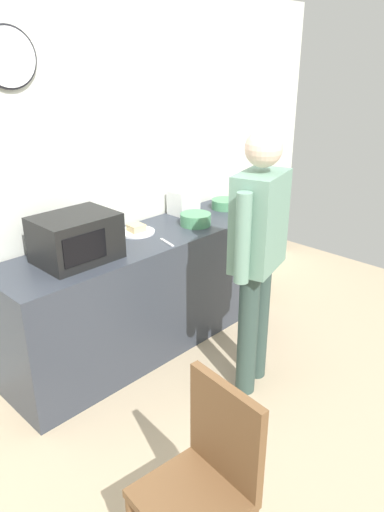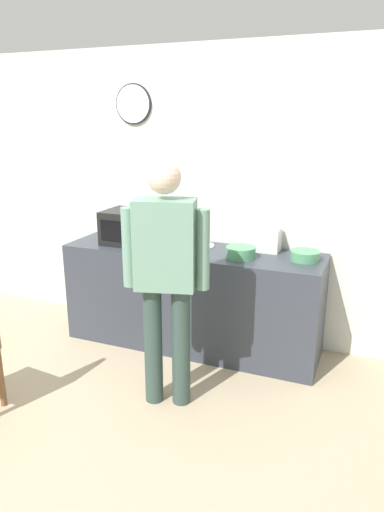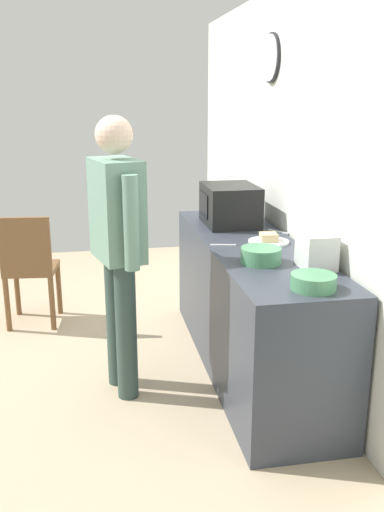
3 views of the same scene
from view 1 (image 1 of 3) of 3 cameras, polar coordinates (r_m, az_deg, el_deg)
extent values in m
plane|color=tan|center=(3.07, 6.49, -21.00)|extent=(6.00, 6.00, 0.00)
cube|color=silver|center=(3.51, -13.72, 8.68)|extent=(5.40, 0.10, 2.60)
cylinder|color=white|center=(3.16, -21.15, 21.26)|extent=(0.33, 0.03, 0.33)
cylinder|color=black|center=(3.16, -21.17, 21.25)|extent=(0.36, 0.02, 0.36)
cube|color=#333842|center=(3.68, -5.45, -4.31)|extent=(2.26, 0.62, 0.90)
cube|color=black|center=(3.13, -13.72, 2.12)|extent=(0.50, 0.38, 0.30)
cube|color=black|center=(2.94, -12.65, 0.91)|extent=(0.30, 0.01, 0.18)
cylinder|color=white|center=(3.59, -6.64, 2.88)|extent=(0.27, 0.27, 0.01)
cube|color=#DABD83|center=(3.57, -6.66, 3.37)|extent=(0.12, 0.12, 0.05)
cylinder|color=#4C8E60|center=(3.72, 0.43, 4.41)|extent=(0.24, 0.24, 0.09)
cylinder|color=#4C8E60|center=(4.15, 3.96, 6.23)|extent=(0.23, 0.23, 0.08)
cube|color=silver|center=(3.99, -1.01, 6.50)|extent=(0.22, 0.18, 0.20)
cube|color=silver|center=(3.37, -3.02, 1.63)|extent=(0.06, 0.17, 0.01)
cube|color=silver|center=(3.56, -11.76, 2.34)|extent=(0.15, 0.12, 0.01)
cylinder|color=#30443E|center=(3.33, 8.01, -7.62)|extent=(0.13, 0.13, 0.89)
cylinder|color=#30443E|center=(3.17, 6.65, -9.24)|extent=(0.13, 0.13, 0.89)
cube|color=gray|center=(2.94, 8.07, 4.11)|extent=(0.45, 0.34, 0.60)
cylinder|color=gray|center=(3.17, 9.71, 4.83)|extent=(0.09, 0.09, 0.54)
cylinder|color=gray|center=(2.73, 6.09, 2.06)|extent=(0.09, 0.09, 0.54)
sphere|color=beige|center=(2.83, 8.56, 12.60)|extent=(0.22, 0.22, 0.22)
cylinder|color=brown|center=(2.51, 0.52, -26.25)|extent=(0.04, 0.04, 0.45)
cube|color=brown|center=(2.16, -0.09, -27.01)|extent=(0.44, 0.44, 0.04)
cube|color=brown|center=(2.06, 4.01, -20.11)|extent=(0.08, 0.40, 0.45)
camera|label=2|loc=(3.70, 62.04, 9.07)|focal=32.60mm
camera|label=3|loc=(5.78, 30.85, 17.07)|focal=39.40mm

